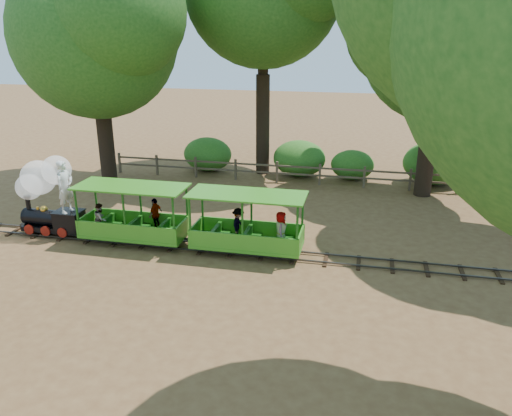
% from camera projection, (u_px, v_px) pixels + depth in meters
% --- Properties ---
extents(ground, '(90.00, 90.00, 0.00)m').
position_uv_depth(ground, '(263.00, 254.00, 15.90)').
color(ground, brown).
rests_on(ground, ground).
extents(track, '(22.00, 1.00, 0.10)m').
position_uv_depth(track, '(263.00, 253.00, 15.88)').
color(track, '#3F3D3A').
rests_on(track, ground).
extents(locomotive, '(2.50, 1.18, 2.87)m').
position_uv_depth(locomotive, '(46.00, 190.00, 16.95)').
color(locomotive, black).
rests_on(locomotive, ground).
extents(carriage_front, '(3.65, 1.49, 1.90)m').
position_uv_depth(carriage_front, '(132.00, 221.00, 16.55)').
color(carriage_front, '#3A9320').
rests_on(carriage_front, track).
extents(carriage_rear, '(3.65, 1.49, 1.90)m').
position_uv_depth(carriage_rear, '(250.00, 231.00, 15.73)').
color(carriage_rear, '#3A9320').
rests_on(carriage_rear, track).
extents(oak_nw, '(8.72, 7.67, 10.05)m').
position_uv_depth(oak_nw, '(95.00, 26.00, 20.93)').
color(oak_nw, '#2D2116').
rests_on(oak_nw, ground).
extents(oak_ne, '(7.50, 6.60, 9.18)m').
position_uv_depth(oak_ne, '(439.00, 37.00, 19.58)').
color(oak_ne, '#2D2116').
rests_on(oak_ne, ground).
extents(fence, '(18.10, 0.10, 1.00)m').
position_uv_depth(fence, '(298.00, 172.00, 23.06)').
color(fence, brown).
rests_on(fence, ground).
extents(shrub_west, '(2.45, 1.88, 1.70)m').
position_uv_depth(shrub_west, '(208.00, 154.00, 25.15)').
color(shrub_west, '#2D6B1E').
rests_on(shrub_west, ground).
extents(shrub_mid_w, '(2.54, 1.96, 1.76)m').
position_uv_depth(shrub_mid_w, '(299.00, 158.00, 24.19)').
color(shrub_mid_w, '#2D6B1E').
rests_on(shrub_mid_w, ground).
extents(shrub_mid_e, '(2.04, 1.57, 1.41)m').
position_uv_depth(shrub_mid_e, '(352.00, 165.00, 23.72)').
color(shrub_mid_e, '#2D6B1E').
rests_on(shrub_mid_e, ground).
extents(shrub_east, '(2.88, 2.22, 2.00)m').
position_uv_depth(shrub_east, '(435.00, 163.00, 22.87)').
color(shrub_east, '#2D6B1E').
rests_on(shrub_east, ground).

